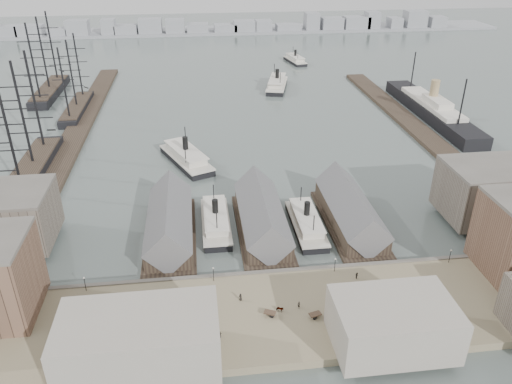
{
  "coord_description": "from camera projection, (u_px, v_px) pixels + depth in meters",
  "views": [
    {
      "loc": [
        -16.96,
        -104.38,
        77.19
      ],
      "look_at": [
        0.0,
        30.0,
        6.0
      ],
      "focal_mm": 35.0,
      "sensor_mm": 36.0,
      "label": 1
    }
  ],
  "objects": [
    {
      "name": "pedestrian_5",
      "position": [
        299.0,
        305.0,
        111.53
      ],
      "size": [
        0.78,
        0.8,
        1.78
      ],
      "primitive_type": "imported",
      "rotation": [
        0.0,
        0.0,
        5.39
      ],
      "color": "black",
      "rests_on": "quay"
    },
    {
      "name": "pedestrian_3",
      "position": [
        220.0,
        335.0,
        103.43
      ],
      "size": [
        1.03,
        0.84,
        1.64
      ],
      "primitive_type": "imported",
      "rotation": [
        0.0,
        0.0,
        3.68
      ],
      "color": "black",
      "rests_on": "quay"
    },
    {
      "name": "pedestrian_2",
      "position": [
        166.0,
        293.0,
        115.3
      ],
      "size": [
        0.87,
        1.22,
        1.7
      ],
      "primitive_type": "imported",
      "rotation": [
        0.0,
        0.0,
        4.95
      ],
      "color": "black",
      "rests_on": "quay"
    },
    {
      "name": "pedestrian_4",
      "position": [
        241.0,
        297.0,
        113.92
      ],
      "size": [
        1.04,
        1.01,
        1.81
      ],
      "primitive_type": "imported",
      "rotation": [
        0.0,
        0.0,
        5.57
      ],
      "color": "black",
      "rests_on": "quay"
    },
    {
      "name": "sailing_ship_far",
      "position": [
        50.0,
        90.0,
        262.5
      ],
      "size": [
        9.65,
        53.61,
        39.67
      ],
      "color": "black",
      "rests_on": "ground"
    },
    {
      "name": "ferry_shed_east",
      "position": [
        350.0,
        212.0,
        145.01
      ],
      "size": [
        14.0,
        42.0,
        12.6
      ],
      "color": "#2D231C",
      "rests_on": "ground"
    },
    {
      "name": "pedestrian_7",
      "position": [
        411.0,
        317.0,
        108.1
      ],
      "size": [
        1.23,
        1.23,
        1.71
      ],
      "primitive_type": "imported",
      "rotation": [
        0.0,
        0.0,
        3.91
      ],
      "color": "black",
      "rests_on": "quay"
    },
    {
      "name": "pedestrian_6",
      "position": [
        357.0,
        275.0,
        121.17
      ],
      "size": [
        0.72,
        0.88,
        1.69
      ],
      "primitive_type": "imported",
      "rotation": [
        0.0,
        0.0,
        1.67
      ],
      "color": "black",
      "rests_on": "quay"
    },
    {
      "name": "ferry_docked_east",
      "position": [
        306.0,
        222.0,
        144.41
      ],
      "size": [
        7.89,
        26.32,
        9.4
      ],
      "color": "black",
      "rests_on": "ground"
    },
    {
      "name": "lamp_post_near_w",
      "position": [
        213.0,
        272.0,
        119.46
      ],
      "size": [
        0.44,
        0.44,
        3.92
      ],
      "color": "black",
      "rests_on": "quay"
    },
    {
      "name": "ferry_open_mid",
      "position": [
        277.0,
        84.0,
        273.41
      ],
      "size": [
        17.03,
        32.92,
        11.27
      ],
      "rotation": [
        0.0,
        0.0,
        -0.25
      ],
      "color": "black",
      "rests_on": "ground"
    },
    {
      "name": "sailing_ship_mid",
      "position": [
        77.0,
        107.0,
        237.68
      ],
      "size": [
        8.23,
        47.54,
        33.82
      ],
      "color": "black",
      "rests_on": "ground"
    },
    {
      "name": "east_wharf",
      "position": [
        416.0,
        129.0,
        216.78
      ],
      "size": [
        10.0,
        180.0,
        1.6
      ],
      "primitive_type": "cube",
      "color": "#2D231C",
      "rests_on": "ground"
    },
    {
      "name": "ferry_shed_west",
      "position": [
        170.0,
        223.0,
        139.24
      ],
      "size": [
        14.0,
        42.0,
        12.6
      ],
      "color": "#2D231C",
      "rests_on": "ground"
    },
    {
      "name": "seawall",
      "position": [
        274.0,
        274.0,
        124.36
      ],
      "size": [
        180.0,
        1.2,
        2.3
      ],
      "primitive_type": "cube",
      "color": "#59544C",
      "rests_on": "ground"
    },
    {
      "name": "street_bldg_center",
      "position": [
        393.0,
        324.0,
        100.32
      ],
      "size": [
        24.0,
        16.0,
        10.0
      ],
      "primitive_type": "cube",
      "color": "gray",
      "rests_on": "quay"
    },
    {
      "name": "horse_cart_left",
      "position": [
        142.0,
        302.0,
        112.63
      ],
      "size": [
        4.57,
        3.72,
        1.54
      ],
      "rotation": [
        0.0,
        0.0,
        0.97
      ],
      "color": "black",
      "rests_on": "quay"
    },
    {
      "name": "ocean_steamer",
      "position": [
        431.0,
        109.0,
        231.67
      ],
      "size": [
        11.73,
        85.69,
        17.14
      ],
      "color": "black",
      "rests_on": "ground"
    },
    {
      "name": "quay",
      "position": [
        284.0,
        315.0,
        111.43
      ],
      "size": [
        180.0,
        30.0,
        2.0
      ],
      "primitive_type": "cube",
      "color": "#7C7053",
      "rests_on": "ground"
    },
    {
      "name": "sailing_ship_near",
      "position": [
        28.0,
        174.0,
        171.15
      ],
      "size": [
        9.72,
        66.98,
        39.97
      ],
      "color": "black",
      "rests_on": "ground"
    },
    {
      "name": "lamp_post_far_w",
      "position": [
        84.0,
        281.0,
        116.13
      ],
      "size": [
        0.44,
        0.44,
        3.92
      ],
      "color": "black",
      "rests_on": "quay"
    },
    {
      "name": "horse_cart_right",
      "position": [
        324.0,
        316.0,
        108.54
      ],
      "size": [
        4.87,
        2.76,
        1.69
      ],
      "rotation": [
        0.0,
        0.0,
        1.84
      ],
      "color": "black",
      "rests_on": "quay"
    },
    {
      "name": "pedestrian_0",
      "position": [
        80.0,
        301.0,
        112.91
      ],
      "size": [
        0.72,
        0.75,
        1.66
      ],
      "primitive_type": "imported",
      "rotation": [
        0.0,
        0.0,
        5.37
      ],
      "color": "black",
      "rests_on": "quay"
    },
    {
      "name": "warehouse_east_back",
      "position": [
        493.0,
        192.0,
        145.75
      ],
      "size": [
        28.0,
        20.0,
        15.0
      ],
      "primitive_type": "cube",
      "color": "#60564C",
      "rests_on": "east_land"
    },
    {
      "name": "ferry_shed_center",
      "position": [
        262.0,
        217.0,
        142.13
      ],
      "size": [
        14.0,
        42.0,
        12.6
      ],
      "color": "#2D231C",
      "rests_on": "ground"
    },
    {
      "name": "ground",
      "position": [
        270.0,
        266.0,
        129.46
      ],
      "size": [
        900.0,
        900.0,
        0.0
      ],
      "primitive_type": "plane",
      "color": "#4B5754",
      "rests_on": "ground"
    },
    {
      "name": "west_wharf",
      "position": [
        75.0,
        136.0,
        209.37
      ],
      "size": [
        10.0,
        220.0,
        1.6
      ],
      "primitive_type": "cube",
      "color": "#2D231C",
      "rests_on": "ground"
    },
    {
      "name": "lamp_post_far_e",
      "position": [
        451.0,
        254.0,
        126.11
      ],
      "size": [
        0.44,
        0.44,
        3.92
      ],
      "color": "black",
      "rests_on": "quay"
    },
    {
      "name": "horse_cart_center",
      "position": [
        276.0,
        311.0,
        110.03
      ],
      "size": [
        4.85,
        2.95,
        1.49
      ],
      "rotation": [
        0.0,
        0.0,
        1.16
      ],
      "color": "black",
      "rests_on": "quay"
    },
    {
      "name": "warehouse_west_back",
      "position": [
        2.0,
        218.0,
        133.32
      ],
      "size": [
        26.0,
        20.0,
        14.0
      ],
      "primitive_type": "cube",
      "color": "#60564C",
      "rests_on": "west_land"
    },
    {
      "name": "ferry_open_near",
      "position": [
        186.0,
        157.0,
        185.22
      ],
      "size": [
        20.82,
        32.21,
        11.09
      ],
      "rotation": [
        0.0,
        0.0,
        0.41
      ],
      "color": "black",
      "rests_on": "ground"
    },
    {
      "name": "ferry_open_far",
      "position": [
        295.0,
        60.0,
        326.94
      ],
      "size": [
        11.86,
        25.84,
        8.89
      ],
      "rotation": [
        0.0,
        0.0,
        0.18
      ],
      "color": "black",
      "rests_on": "ground"
    },
    {
      "name": "lamp_post_near_e",
      "position": [
        335.0,
        262.0,
        122.78
      ],
      "size": [
        0.44,
        0.44,
        3.92
      ],
      "color": "black",
      "rests_on": "quay"
    },
    {
      "name": "tram",
      "position": [
        510.0,
        279.0,
        118.13
      ],
      "size": [
        3.73,
        10.52,
        3.67
      ],
      "rotation": [
        0.0,
        0.0,
        -0.1
      ],
      "color": "black",
      "rests_on": "quay"
    },
    {
      "name": "street_bldg_west",
      "position": [
        140.0,
        343.0,
        94.31
      ],
      "size": [
        30.0,
        16.0,
        12.0
      ],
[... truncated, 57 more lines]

